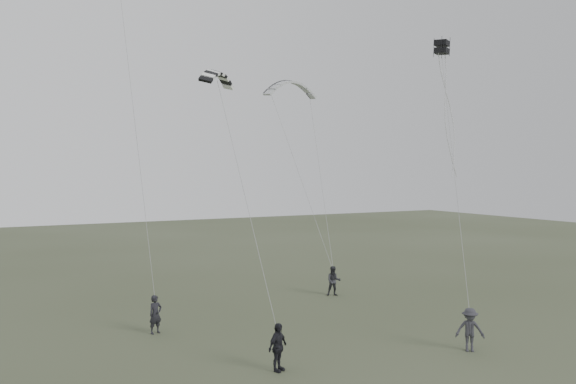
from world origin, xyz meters
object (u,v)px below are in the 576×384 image
kite_pale_large (291,82)px  flyer_right (334,281)px  kite_striped (217,73)px  kite_box (442,47)px  flyer_left (155,314)px  flyer_center (278,347)px  flyer_far (470,330)px

kite_pale_large → flyer_right: bearing=-96.8°
kite_striped → kite_box: size_ratio=3.46×
flyer_left → flyer_right: bearing=-4.4°
flyer_right → flyer_center: 14.33m
kite_pale_large → kite_box: bearing=-81.7°
flyer_center → kite_box: kite_box is taller
kite_pale_large → kite_striped: 15.03m
flyer_center → kite_box: size_ratio=2.62×
kite_striped → flyer_center: bearing=-130.3°
flyer_left → kite_pale_large: 21.50m
flyer_left → kite_pale_large: kite_pale_large is taller
kite_striped → kite_box: kite_box is taller
flyer_left → flyer_center: (2.99, -7.61, 0.02)m
flyer_left → kite_striped: size_ratio=0.74×
flyer_center → flyer_left: bearing=83.0°
flyer_left → flyer_far: (11.76, -9.40, 0.02)m
flyer_far → kite_striped: size_ratio=0.76×
kite_striped → flyer_left: bearing=119.9°
flyer_left → kite_striped: 12.46m
kite_pale_large → flyer_center: bearing=-122.3°
flyer_center → kite_pale_large: bearing=31.8°
kite_pale_large → kite_box: (2.57, -13.33, 0.26)m
flyer_right → flyer_center: bearing=-103.7°
flyer_left → flyer_far: size_ratio=0.98×
flyer_center → flyer_far: size_ratio=1.00×
kite_box → flyer_right: bearing=85.6°
flyer_center → flyer_far: flyer_center is taller
flyer_left → flyer_far: bearing=-56.9°
flyer_right → kite_box: bearing=-36.7°
kite_pale_large → kite_box: kite_pale_large is taller
flyer_center → kite_pale_large: size_ratio=0.46×
kite_striped → kite_box: (12.64, -2.33, 2.12)m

